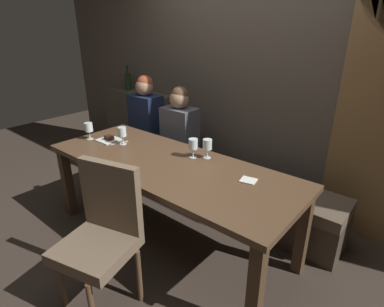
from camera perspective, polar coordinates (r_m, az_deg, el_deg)
The scene contains 16 objects.
ground at distance 2.89m, azimuth -4.06°, elevation -15.17°, with size 9.00×9.00×0.00m, color #382D26.
back_wall_tiled at distance 3.27m, azimuth 10.85°, elevation 17.58°, with size 6.00×0.12×3.00m, color brown.
back_counter at distance 4.33m, azimuth -9.56°, elevation 4.96°, with size 1.10×0.28×0.95m, color #494138.
dining_table at distance 2.54m, azimuth -4.46°, elevation -3.47°, with size 2.20×0.84×0.74m.
banquette_bench at distance 3.21m, azimuth 4.54°, elevation -6.04°, with size 2.50×0.44×0.45m.
chair_near_side at distance 2.12m, azimuth -16.13°, elevation -13.13°, with size 0.54×0.54×0.98m.
diner_redhead at distance 3.61m, azimuth -8.47°, elevation 7.37°, with size 0.36×0.24×0.81m.
diner_bearded at distance 3.25m, azimuth -2.27°, elevation 5.35°, with size 0.36×0.24×0.75m.
wine_bottle_dark_red at distance 4.31m, azimuth -11.69°, elevation 12.90°, with size 0.08×0.08×0.33m.
wine_glass_end_left at distance 2.91m, azimuth -12.73°, elevation 3.77°, with size 0.08×0.08×0.16m.
wine_glass_near_right at distance 2.55m, azimuth 0.21°, elevation 1.69°, with size 0.08×0.08×0.16m.
wine_glass_far_right at distance 3.13m, azimuth -18.48°, elevation 4.54°, with size 0.08×0.08×0.16m.
wine_glass_center_front at distance 2.54m, azimuth 2.85°, elevation 1.61°, with size 0.08×0.08×0.16m.
dessert_plate at distance 3.08m, azimuth -15.05°, elevation 2.60°, with size 0.19×0.19×0.05m.
fork_on_table at distance 2.98m, azimuth -13.20°, elevation 1.94°, with size 0.02×0.17×0.01m, color silver.
folded_napkin at distance 2.25m, azimuth 10.33°, elevation -4.89°, with size 0.11×0.10×0.01m, color silver.
Camera 1 is at (1.61, -1.61, 1.77)m, focal length 28.99 mm.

